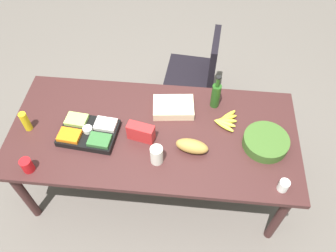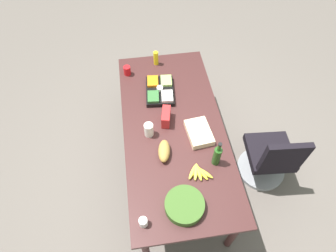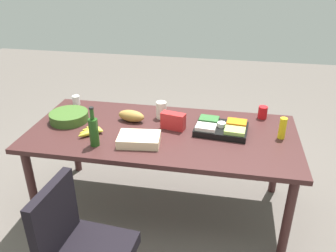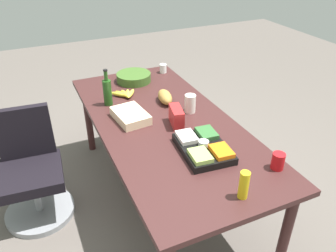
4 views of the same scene
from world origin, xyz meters
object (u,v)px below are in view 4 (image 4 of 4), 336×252
office_chair (33,178)px  banana_bunch (125,94)px  bread_loaf (165,97)px  mustard_bottle (244,185)px  conference_table (164,130)px  wine_bottle (107,91)px  mayo_jar (190,104)px  red_solo_cup (278,161)px  paper_cup (163,68)px  sheet_cake (130,116)px  salad_bowl (134,77)px  veggie_tray (203,147)px  chip_bag_red (176,117)px

office_chair → banana_bunch: (0.26, -0.90, 0.46)m
bread_loaf → mustard_bottle: bearing=176.5°
conference_table → wine_bottle: (0.46, 0.32, 0.20)m
conference_table → mayo_jar: bearing=-77.0°
banana_bunch → red_solo_cup: bearing=-158.1°
paper_cup → sheet_cake: paper_cup is taller
office_chair → banana_bunch: 1.04m
mayo_jar → conference_table: bearing=103.0°
mayo_jar → office_chair: bearing=79.7°
banana_bunch → mayo_jar: (-0.49, -0.40, 0.05)m
conference_table → bread_loaf: size_ratio=9.19×
sheet_cake → banana_bunch: bearing=-12.2°
conference_table → salad_bowl: bearing=-2.9°
veggie_tray → banana_bunch: size_ratio=1.88×
chip_bag_red → red_solo_cup: (-0.75, -0.35, -0.02)m
bread_loaf → salad_bowl: 0.55m
paper_cup → banana_bunch: 0.65m
office_chair → banana_bunch: bearing=-73.9°
sheet_cake → wine_bottle: bearing=14.9°
wine_bottle → mustard_bottle: size_ratio=1.82×
sheet_cake → mayo_jar: bearing=-99.0°
bread_loaf → chip_bag_red: chip_bag_red is taller
conference_table → wine_bottle: 0.59m
paper_cup → banana_bunch: paper_cup is taller
veggie_tray → sheet_cake: size_ratio=1.39×
veggie_tray → paper_cup: (1.41, -0.32, 0.01)m
office_chair → mayo_jar: 1.41m
office_chair → bread_loaf: bearing=-89.6°
mustard_bottle → sheet_cake: mustard_bottle is taller
office_chair → red_solo_cup: size_ratio=8.18×
salad_bowl → veggie_tray: bearing=-178.5°
veggie_tray → sheet_cake: (0.61, 0.31, -0.00)m
office_chair → banana_bunch: size_ratio=3.78×
mayo_jar → banana_bunch: bearing=38.7°
banana_bunch → sheet_cake: sheet_cake is taller
salad_bowl → red_solo_cup: size_ratio=3.02×
chip_bag_red → red_solo_cup: bearing=-155.1°
veggie_tray → sheet_cake: 0.69m
sheet_cake → mustard_bottle: bearing=-165.0°
salad_bowl → red_solo_cup: red_solo_cup is taller
paper_cup → red_solo_cup: size_ratio=0.82×
paper_cup → conference_table: bearing=157.0°
chip_bag_red → paper_cup: size_ratio=2.22×
paper_cup → mustard_bottle: mustard_bottle is taller
conference_table → chip_bag_red: size_ratio=11.03×
wine_bottle → paper_cup: wine_bottle is taller
salad_bowl → sheet_cake: 0.75m
chip_bag_red → banana_bunch: 0.67m
office_chair → veggie_tray: (-0.77, -1.11, 0.47)m
wine_bottle → paper_cup: (0.47, -0.71, -0.08)m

